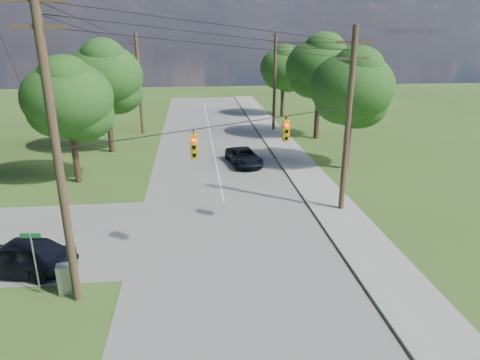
{
  "coord_description": "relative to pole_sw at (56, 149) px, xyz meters",
  "views": [
    {
      "loc": [
        0.25,
        -14.87,
        10.15
      ],
      "look_at": [
        2.47,
        5.0,
        3.19
      ],
      "focal_mm": 32.0,
      "sensor_mm": 36.0,
      "label": 1
    }
  ],
  "objects": [
    {
      "name": "car_main_north",
      "position": [
        8.82,
        17.38,
        -5.55
      ],
      "size": [
        2.94,
        4.96,
        1.29
      ],
      "primitive_type": "imported",
      "rotation": [
        0.0,
        0.0,
        0.18
      ],
      "color": "black",
      "rests_on": "main_road"
    },
    {
      "name": "traffic_signals",
      "position": [
        7.15,
        4.03,
        -0.73
      ],
      "size": [
        4.91,
        3.27,
        1.05
      ],
      "color": "yellow",
      "rests_on": "ground"
    },
    {
      "name": "power_lines",
      "position": [
        6.1,
        11.14,
        2.93
      ],
      "size": [
        13.93,
        29.62,
        4.93
      ],
      "color": "black",
      "rests_on": "ground"
    },
    {
      "name": "control_cabinet",
      "position": [
        -0.5,
        0.54,
        -5.6
      ],
      "size": [
        0.78,
        0.62,
        1.26
      ],
      "primitive_type": "cube",
      "rotation": [
        0.0,
        0.0,
        0.18
      ],
      "color": "gray",
      "rests_on": "ground"
    },
    {
      "name": "main_road",
      "position": [
        6.6,
        4.6,
        -6.21
      ],
      "size": [
        10.0,
        100.0,
        0.03
      ],
      "primitive_type": "cube",
      "color": "gray",
      "rests_on": "ground"
    },
    {
      "name": "ground",
      "position": [
        4.6,
        -0.4,
        -6.23
      ],
      "size": [
        140.0,
        140.0,
        0.0
      ],
      "primitive_type": "plane",
      "color": "#3B561C",
      "rests_on": "ground"
    },
    {
      "name": "street_name_sign",
      "position": [
        -1.64,
        0.6,
        -4.5
      ],
      "size": [
        0.81,
        0.1,
        2.72
      ],
      "rotation": [
        0.0,
        0.0,
        -0.09
      ],
      "color": "gray",
      "rests_on": "ground"
    },
    {
      "name": "car_cross_dark",
      "position": [
        -2.98,
        2.3,
        -5.38
      ],
      "size": [
        5.09,
        2.83,
        1.64
      ],
      "primitive_type": "imported",
      "rotation": [
        0.0,
        0.0,
        -1.77
      ],
      "color": "black",
      "rests_on": "cross_road"
    },
    {
      "name": "pole_sw",
      "position": [
        0.0,
        0.0,
        0.0
      ],
      "size": [
        2.0,
        0.32,
        12.0
      ],
      "color": "brown",
      "rests_on": "ground"
    },
    {
      "name": "tree_e_mid",
      "position": [
        17.1,
        25.6,
        0.68
      ],
      "size": [
        6.6,
        6.6,
        9.64
      ],
      "color": "#453122",
      "rests_on": "ground"
    },
    {
      "name": "pole_north_e",
      "position": [
        13.5,
        29.6,
        -1.1
      ],
      "size": [
        2.0,
        0.32,
        10.0
      ],
      "color": "brown",
      "rests_on": "ground"
    },
    {
      "name": "pole_north_w",
      "position": [
        -0.4,
        29.6,
        -1.1
      ],
      "size": [
        2.0,
        0.32,
        10.0
      ],
      "color": "brown",
      "rests_on": "ground"
    },
    {
      "name": "tree_e_far",
      "position": [
        16.1,
        37.6,
        -0.31
      ],
      "size": [
        5.8,
        5.8,
        8.32
      ],
      "color": "#453122",
      "rests_on": "ground"
    },
    {
      "name": "sidewalk_east",
      "position": [
        13.3,
        4.6,
        -6.17
      ],
      "size": [
        2.6,
        100.0,
        0.12
      ],
      "primitive_type": "cube",
      "color": "#9C9A92",
      "rests_on": "ground"
    },
    {
      "name": "tree_w_near",
      "position": [
        -3.4,
        14.6,
        -0.3
      ],
      "size": [
        6.0,
        6.0,
        8.4
      ],
      "color": "#453122",
      "rests_on": "ground"
    },
    {
      "name": "pole_ne",
      "position": [
        13.5,
        7.6,
        -0.76
      ],
      "size": [
        2.0,
        0.32,
        10.5
      ],
      "color": "brown",
      "rests_on": "ground"
    },
    {
      "name": "tree_e_near",
      "position": [
        16.6,
        15.6,
        0.02
      ],
      "size": [
        6.2,
        6.2,
        8.81
      ],
      "color": "#453122",
      "rests_on": "ground"
    },
    {
      "name": "tree_w_far",
      "position": [
        -4.4,
        32.6,
        0.02
      ],
      "size": [
        6.0,
        6.0,
        8.73
      ],
      "color": "#453122",
      "rests_on": "ground"
    },
    {
      "name": "tree_w_mid",
      "position": [
        -2.4,
        22.6,
        0.35
      ],
      "size": [
        6.4,
        6.4,
        9.22
      ],
      "color": "#453122",
      "rests_on": "ground"
    }
  ]
}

